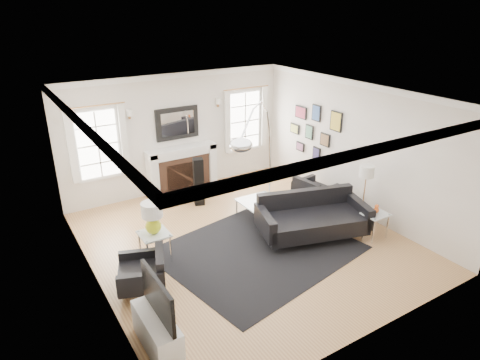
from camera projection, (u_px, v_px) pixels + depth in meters
floor at (245, 241)px, 8.23m from camera, size 6.00×6.00×0.00m
back_wall at (177, 133)px, 10.04m from camera, size 5.50×0.04×2.80m
front_wall at (374, 250)px, 5.33m from camera, size 5.50×0.04×2.80m
left_wall at (90, 210)px, 6.35m from camera, size 0.04×6.00×2.80m
right_wall at (355, 148)px, 9.02m from camera, size 0.04×6.00×2.80m
ceiling at (246, 96)px, 7.14m from camera, size 5.50×6.00×0.02m
crown_molding at (246, 100)px, 7.17m from camera, size 5.50×6.00×0.12m
fireplace at (183, 170)px, 10.20m from camera, size 1.70×0.69×1.11m
mantel_mirror at (177, 123)px, 9.90m from camera, size 1.05×0.07×0.75m
window_left at (98, 144)px, 9.07m from camera, size 1.24×0.15×1.62m
window_right at (245, 121)px, 10.87m from camera, size 1.24×0.15×1.62m
gallery_wall at (314, 128)px, 9.97m from camera, size 0.04×1.73×1.29m
tv_unit at (157, 328)px, 5.58m from camera, size 0.35×1.00×1.09m
area_rug at (258, 250)px, 7.92m from camera, size 3.76×3.32×0.01m
sofa at (311, 218)px, 8.31m from camera, size 2.29×1.52×0.69m
armchair_left at (144, 273)px, 6.75m from camera, size 0.93×0.99×0.54m
armchair_right at (314, 193)px, 9.56m from camera, size 0.86×0.93×0.56m
coffee_table at (261, 203)px, 9.02m from camera, size 0.82×0.82×0.36m
side_table_left at (154, 239)px, 7.45m from camera, size 0.50×0.50×0.55m
nesting_table at (375, 219)px, 8.21m from camera, size 0.47×0.39×0.52m
gourd_lamp at (152, 216)px, 7.28m from camera, size 0.36×0.36×0.58m
orange_vase at (376, 209)px, 8.12m from camera, size 0.11×0.11×0.17m
arc_floor_lamp at (257, 163)px, 8.01m from camera, size 1.91×1.77×2.70m
stick_floor_lamp at (366, 175)px, 8.16m from camera, size 0.28×0.28×1.39m
speaker_tower at (199, 182)px, 9.53m from camera, size 0.28×0.28×1.09m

